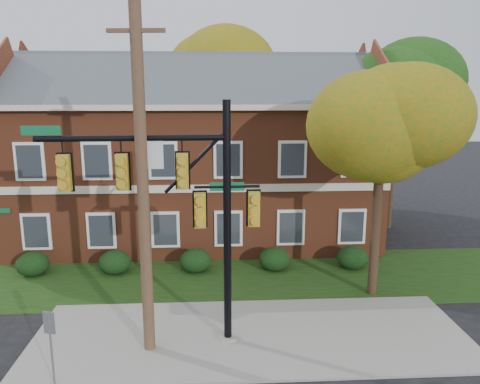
{
  "coord_description": "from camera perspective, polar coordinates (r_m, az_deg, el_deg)",
  "views": [
    {
      "loc": [
        -1.16,
        -12.82,
        7.79
      ],
      "look_at": [
        -0.25,
        3.0,
        4.39
      ],
      "focal_mm": 35.0,
      "sensor_mm": 36.0,
      "label": 1
    }
  ],
  "objects": [
    {
      "name": "ground",
      "position": [
        15.04,
        1.7,
        -19.07
      ],
      "size": [
        120.0,
        120.0,
        0.0
      ],
      "primitive_type": "plane",
      "color": "black",
      "rests_on": "ground"
    },
    {
      "name": "sidewalk",
      "position": [
        15.88,
        1.38,
        -17.08
      ],
      "size": [
        14.0,
        5.0,
        0.08
      ],
      "primitive_type": "cube",
      "color": "gray",
      "rests_on": "ground"
    },
    {
      "name": "grass_strip",
      "position": [
        20.39,
        0.23,
        -10.27
      ],
      "size": [
        30.0,
        6.0,
        0.04
      ],
      "primitive_type": "cube",
      "color": "#193811",
      "rests_on": "ground"
    },
    {
      "name": "apartment_building",
      "position": [
        24.94,
        -5.22,
        5.62
      ],
      "size": [
        18.8,
        8.8,
        9.74
      ],
      "color": "brown",
      "rests_on": "ground"
    },
    {
      "name": "hedge_far_left",
      "position": [
        22.25,
        -23.95,
        -8.02
      ],
      "size": [
        1.4,
        1.26,
        1.05
      ],
      "primitive_type": "ellipsoid",
      "color": "black",
      "rests_on": "ground"
    },
    {
      "name": "hedge_left",
      "position": [
        21.27,
        -15.01,
        -8.28
      ],
      "size": [
        1.4,
        1.26,
        1.05
      ],
      "primitive_type": "ellipsoid",
      "color": "black",
      "rests_on": "ground"
    },
    {
      "name": "hedge_center",
      "position": [
        20.84,
        -5.45,
        -8.33
      ],
      "size": [
        1.4,
        1.26,
        1.05
      ],
      "primitive_type": "ellipsoid",
      "color": "black",
      "rests_on": "ground"
    },
    {
      "name": "hedge_right",
      "position": [
        20.99,
        4.24,
        -8.16
      ],
      "size": [
        1.4,
        1.26,
        1.05
      ],
      "primitive_type": "ellipsoid",
      "color": "black",
      "rests_on": "ground"
    },
    {
      "name": "hedge_far_right",
      "position": [
        21.71,
        13.52,
        -7.77
      ],
      "size": [
        1.4,
        1.26,
        1.05
      ],
      "primitive_type": "ellipsoid",
      "color": "black",
      "rests_on": "ground"
    },
    {
      "name": "tree_near_right",
      "position": [
        17.9,
        17.8,
        7.96
      ],
      "size": [
        4.5,
        4.25,
        8.58
      ],
      "color": "black",
      "rests_on": "ground"
    },
    {
      "name": "tree_right_rear",
      "position": [
        27.69,
        19.4,
        12.14
      ],
      "size": [
        6.3,
        5.95,
        10.62
      ],
      "color": "black",
      "rests_on": "ground"
    },
    {
      "name": "tree_far_rear",
      "position": [
        32.63,
        -2.47,
        13.96
      ],
      "size": [
        6.84,
        6.46,
        11.52
      ],
      "color": "black",
      "rests_on": "ground"
    },
    {
      "name": "traffic_signal",
      "position": [
        13.91,
        -7.18,
        -0.8
      ],
      "size": [
        6.79,
        0.65,
        7.57
      ],
      "rotation": [
        0.0,
        0.0,
        0.04
      ],
      "color": "gray",
      "rests_on": "ground"
    },
    {
      "name": "utility_pole",
      "position": [
        13.6,
        -11.77,
        0.72
      ],
      "size": [
        1.59,
        0.37,
        10.18
      ],
      "rotation": [
        0.0,
        0.0,
        -0.1
      ],
      "color": "#4F3625",
      "rests_on": "ground"
    },
    {
      "name": "sign_post",
      "position": [
        13.79,
        -22.12,
        -16.02
      ],
      "size": [
        0.32,
        0.12,
        2.19
      ],
      "rotation": [
        0.0,
        0.0,
        -0.25
      ],
      "color": "slate",
      "rests_on": "ground"
    }
  ]
}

